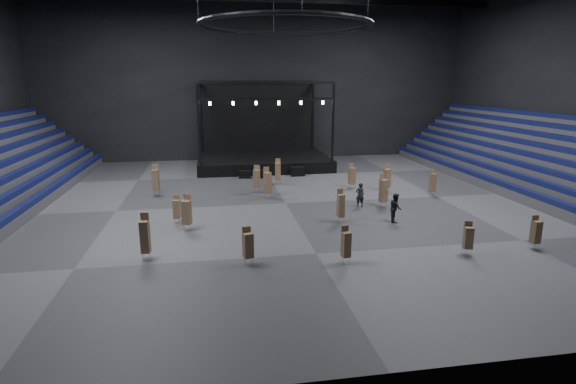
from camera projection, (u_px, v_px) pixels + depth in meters
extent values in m
plane|color=#4C4B4E|center=(286.00, 203.00, 34.62)|extent=(50.00, 50.00, 0.00)
cube|color=black|center=(257.00, 82.00, 52.54)|extent=(50.00, 0.20, 18.00)
cube|color=black|center=(408.00, 88.00, 12.35)|extent=(50.00, 0.20, 18.00)
cube|color=#0C1137|center=(31.00, 202.00, 31.48)|extent=(0.59, 40.00, 0.40)
cube|color=#0C1137|center=(16.00, 192.00, 31.15)|extent=(0.59, 40.00, 0.40)
cube|color=#0C1137|center=(0.00, 182.00, 30.83)|extent=(0.59, 40.00, 0.40)
cube|color=#47474A|center=(535.00, 188.00, 37.97)|extent=(7.20, 40.00, 0.75)
cube|color=#0C1137|center=(500.00, 183.00, 37.31)|extent=(0.59, 40.00, 0.40)
cube|color=#47474A|center=(540.00, 183.00, 37.96)|extent=(6.30, 40.00, 1.50)
cube|color=#0C1137|center=(511.00, 174.00, 37.27)|extent=(0.59, 40.00, 0.40)
cube|color=#47474A|center=(546.00, 179.00, 37.94)|extent=(5.40, 40.00, 2.25)
cube|color=#0C1137|center=(522.00, 164.00, 37.23)|extent=(0.59, 40.00, 0.40)
cube|color=#47474A|center=(551.00, 174.00, 37.92)|extent=(4.50, 40.00, 3.00)
cube|color=#0C1137|center=(533.00, 155.00, 37.20)|extent=(0.59, 40.00, 0.40)
cube|color=#47474A|center=(556.00, 170.00, 37.90)|extent=(3.60, 40.00, 3.75)
cube|color=#0C1137|center=(544.00, 146.00, 37.16)|extent=(0.59, 40.00, 0.40)
cube|color=#47474A|center=(562.00, 165.00, 37.88)|extent=(2.70, 40.00, 4.50)
cube|color=#0C1137|center=(555.00, 137.00, 37.12)|extent=(0.59, 40.00, 0.40)
cube|color=#47474A|center=(567.00, 161.00, 37.86)|extent=(1.80, 40.00, 5.25)
cube|color=#0C1137|center=(566.00, 127.00, 37.09)|extent=(0.59, 40.00, 0.40)
cube|color=#47474A|center=(572.00, 156.00, 37.85)|extent=(0.90, 40.00, 6.00)
cube|color=black|center=(263.00, 161.00, 49.31)|extent=(14.00, 10.00, 1.20)
cube|color=black|center=(258.00, 116.00, 52.79)|extent=(13.30, 0.30, 8.00)
cylinder|color=black|center=(199.00, 125.00, 42.76)|extent=(0.24, 0.24, 7.80)
cylinder|color=black|center=(201.00, 117.00, 51.56)|extent=(0.24, 0.24, 7.80)
cylinder|color=black|center=(333.00, 123.00, 44.88)|extent=(0.24, 0.24, 7.80)
cylinder|color=black|center=(313.00, 116.00, 53.69)|extent=(0.24, 0.24, 7.80)
cube|color=black|center=(267.00, 83.00, 42.88)|extent=(13.40, 0.25, 0.25)
cube|color=black|center=(258.00, 82.00, 51.68)|extent=(13.40, 0.25, 0.25)
cube|color=black|center=(267.00, 99.00, 43.24)|extent=(13.40, 0.20, 0.20)
cylinder|color=white|center=(210.00, 103.00, 42.45)|extent=(0.24, 0.24, 0.35)
cylinder|color=white|center=(233.00, 103.00, 42.81)|extent=(0.24, 0.24, 0.35)
cylinder|color=white|center=(256.00, 103.00, 43.16)|extent=(0.24, 0.24, 0.35)
cylinder|color=white|center=(279.00, 103.00, 43.52)|extent=(0.24, 0.24, 0.35)
cylinder|color=white|center=(301.00, 103.00, 43.87)|extent=(0.24, 0.24, 0.35)
cylinder|color=white|center=(323.00, 103.00, 44.22)|extent=(0.24, 0.24, 0.35)
torus|color=black|center=(285.00, 25.00, 31.48)|extent=(12.30, 12.30, 0.30)
cylinder|color=black|center=(274.00, 1.00, 36.62)|extent=(0.04, 0.04, 5.00)
cube|color=black|center=(245.00, 174.00, 43.50)|extent=(1.17, 0.65, 0.75)
cube|color=black|center=(263.00, 174.00, 43.59)|extent=(1.23, 0.65, 0.81)
cube|color=black|center=(298.00, 171.00, 44.49)|extent=(1.37, 0.69, 0.91)
cylinder|color=silver|center=(431.00, 194.00, 36.77)|extent=(0.03, 0.03, 0.35)
cylinder|color=silver|center=(429.00, 193.00, 37.09)|extent=(0.03, 0.03, 0.35)
cylinder|color=silver|center=(435.00, 194.00, 36.82)|extent=(0.03, 0.03, 0.35)
cylinder|color=silver|center=(433.00, 193.00, 37.14)|extent=(0.03, 0.03, 0.35)
cube|color=#9F7E58|center=(433.00, 183.00, 36.73)|extent=(0.54, 0.54, 1.49)
cube|color=#9F7E58|center=(432.00, 174.00, 36.71)|extent=(0.39, 0.19, 0.82)
cylinder|color=silver|center=(276.00, 183.00, 40.77)|extent=(0.03, 0.03, 0.41)
cylinder|color=silver|center=(276.00, 182.00, 41.14)|extent=(0.03, 0.03, 0.41)
cylinder|color=silver|center=(280.00, 182.00, 40.84)|extent=(0.03, 0.03, 0.41)
cylinder|color=silver|center=(280.00, 181.00, 41.21)|extent=(0.03, 0.03, 0.41)
cube|color=#9F7E58|center=(278.00, 171.00, 40.75)|extent=(0.56, 0.56, 1.57)
cube|color=#9F7E58|center=(278.00, 163.00, 40.77)|extent=(0.47, 0.14, 0.86)
cylinder|color=silver|center=(175.00, 222.00, 29.59)|extent=(0.03, 0.03, 0.34)
cylinder|color=silver|center=(175.00, 220.00, 29.90)|extent=(0.03, 0.03, 0.34)
cylinder|color=silver|center=(180.00, 221.00, 29.64)|extent=(0.03, 0.03, 0.34)
cylinder|color=silver|center=(180.00, 220.00, 29.95)|extent=(0.03, 0.03, 0.34)
cube|color=#9F7E58|center=(177.00, 209.00, 29.58)|extent=(0.47, 0.47, 1.24)
cube|color=#9F7E58|center=(177.00, 200.00, 29.61)|extent=(0.40, 0.12, 0.68)
cylinder|color=silver|center=(265.00, 196.00, 35.88)|extent=(0.03, 0.03, 0.42)
cylinder|color=silver|center=(265.00, 195.00, 36.27)|extent=(0.03, 0.03, 0.42)
cylinder|color=silver|center=(270.00, 196.00, 35.95)|extent=(0.03, 0.03, 0.42)
cylinder|color=silver|center=(270.00, 195.00, 36.33)|extent=(0.03, 0.03, 0.42)
cube|color=#9F7E58|center=(267.00, 183.00, 35.85)|extent=(0.65, 0.65, 1.70)
cube|color=#9F7E58|center=(266.00, 173.00, 35.84)|extent=(0.48, 0.22, 0.93)
cylinder|color=silver|center=(154.00, 194.00, 36.65)|extent=(0.03, 0.03, 0.43)
cylinder|color=silver|center=(154.00, 193.00, 37.04)|extent=(0.03, 0.03, 0.43)
cylinder|color=silver|center=(159.00, 194.00, 36.71)|extent=(0.03, 0.03, 0.43)
cylinder|color=silver|center=(160.00, 192.00, 37.11)|extent=(0.03, 0.03, 0.43)
cube|color=#9F7E58|center=(156.00, 180.00, 36.62)|extent=(0.55, 0.55, 1.73)
cube|color=#9F7E58|center=(156.00, 170.00, 36.63)|extent=(0.50, 0.09, 0.95)
cylinder|color=silver|center=(466.00, 253.00, 24.20)|extent=(0.03, 0.03, 0.37)
cylinder|color=silver|center=(462.00, 250.00, 24.54)|extent=(0.03, 0.03, 0.37)
cylinder|color=silver|center=(472.00, 252.00, 24.26)|extent=(0.03, 0.03, 0.37)
cylinder|color=silver|center=(468.00, 250.00, 24.59)|extent=(0.03, 0.03, 0.37)
cube|color=#9F7E58|center=(468.00, 238.00, 24.21)|extent=(0.53, 0.53, 1.20)
cube|color=#9F7E58|center=(468.00, 227.00, 24.25)|extent=(0.43, 0.15, 0.66)
cylinder|color=silver|center=(255.00, 190.00, 37.77)|extent=(0.03, 0.03, 0.44)
cylinder|color=silver|center=(254.00, 189.00, 38.17)|extent=(0.03, 0.03, 0.44)
cylinder|color=silver|center=(260.00, 190.00, 37.84)|extent=(0.03, 0.03, 0.44)
cylinder|color=silver|center=(259.00, 189.00, 38.24)|extent=(0.03, 0.03, 0.44)
cube|color=#9F7E58|center=(257.00, 179.00, 37.77)|extent=(0.65, 0.65, 1.50)
cube|color=#9F7E58|center=(257.00, 170.00, 37.81)|extent=(0.51, 0.20, 0.83)
cylinder|color=silver|center=(385.00, 191.00, 37.74)|extent=(0.03, 0.03, 0.43)
cylinder|color=silver|center=(383.00, 189.00, 38.13)|extent=(0.03, 0.03, 0.43)
cylinder|color=silver|center=(389.00, 190.00, 37.80)|extent=(0.03, 0.03, 0.43)
cylinder|color=silver|center=(388.00, 189.00, 38.20)|extent=(0.03, 0.03, 0.43)
cube|color=#9F7E58|center=(387.00, 178.00, 37.72)|extent=(0.62, 0.62, 1.58)
cube|color=#9F7E58|center=(386.00, 169.00, 37.74)|extent=(0.50, 0.17, 0.87)
cylinder|color=silver|center=(343.00, 261.00, 23.11)|extent=(0.03, 0.03, 0.34)
cylinder|color=silver|center=(342.00, 259.00, 23.42)|extent=(0.03, 0.03, 0.34)
cylinder|color=silver|center=(349.00, 261.00, 23.16)|extent=(0.03, 0.03, 0.34)
cylinder|color=silver|center=(348.00, 258.00, 23.47)|extent=(0.03, 0.03, 0.34)
cube|color=#9F7E58|center=(346.00, 245.00, 23.09)|extent=(0.49, 0.49, 1.33)
cube|color=#9F7E58|center=(345.00, 232.00, 23.10)|extent=(0.40, 0.13, 0.73)
cylinder|color=silver|center=(533.00, 247.00, 25.04)|extent=(0.03, 0.03, 0.36)
cylinder|color=silver|center=(529.00, 245.00, 25.37)|extent=(0.03, 0.03, 0.36)
cylinder|color=silver|center=(539.00, 247.00, 25.09)|extent=(0.03, 0.03, 0.36)
cylinder|color=silver|center=(535.00, 245.00, 25.42)|extent=(0.03, 0.03, 0.36)
cube|color=#9F7E58|center=(536.00, 232.00, 25.03)|extent=(0.46, 0.46, 1.27)
cube|color=#9F7E58|center=(535.00, 221.00, 25.06)|extent=(0.42, 0.08, 0.70)
cylinder|color=silver|center=(381.00, 205.00, 33.40)|extent=(0.03, 0.03, 0.40)
cylinder|color=silver|center=(379.00, 204.00, 33.77)|extent=(0.03, 0.03, 0.40)
cylinder|color=silver|center=(386.00, 205.00, 33.47)|extent=(0.03, 0.03, 0.40)
cylinder|color=silver|center=(384.00, 203.00, 33.83)|extent=(0.03, 0.03, 0.40)
cube|color=#9F7E58|center=(383.00, 191.00, 33.36)|extent=(0.62, 0.62, 1.70)
cube|color=#9F7E58|center=(382.00, 180.00, 33.34)|extent=(0.45, 0.22, 0.94)
cylinder|color=silver|center=(184.00, 228.00, 28.11)|extent=(0.03, 0.03, 0.43)
cylinder|color=silver|center=(184.00, 226.00, 28.49)|extent=(0.03, 0.03, 0.43)
cylinder|color=silver|center=(191.00, 228.00, 28.17)|extent=(0.03, 0.03, 0.43)
cylinder|color=silver|center=(191.00, 226.00, 28.56)|extent=(0.03, 0.03, 0.43)
cube|color=#9F7E58|center=(187.00, 212.00, 28.10)|extent=(0.65, 0.65, 1.53)
cube|color=#9F7E58|center=(187.00, 201.00, 28.13)|extent=(0.48, 0.23, 0.84)
cylinder|color=silver|center=(339.00, 220.00, 29.85)|extent=(0.03, 0.03, 0.36)
cylinder|color=silver|center=(337.00, 219.00, 30.17)|extent=(0.03, 0.03, 0.36)
cylinder|color=silver|center=(344.00, 220.00, 29.90)|extent=(0.03, 0.03, 0.36)
cylinder|color=silver|center=(342.00, 219.00, 30.22)|extent=(0.03, 0.03, 0.36)
cube|color=#9F7E58|center=(341.00, 206.00, 29.81)|extent=(0.49, 0.49, 1.54)
cube|color=#9F7E58|center=(340.00, 195.00, 29.80)|extent=(0.41, 0.11, 0.84)
cylinder|color=silver|center=(143.00, 257.00, 23.61)|extent=(0.03, 0.03, 0.37)
cylinder|color=silver|center=(144.00, 255.00, 23.94)|extent=(0.03, 0.03, 0.37)
cylinder|color=silver|center=(150.00, 257.00, 23.66)|extent=(0.03, 0.03, 0.37)
cylinder|color=silver|center=(150.00, 254.00, 24.00)|extent=(0.03, 0.03, 0.37)
cube|color=#9F7E58|center=(145.00, 237.00, 23.55)|extent=(0.50, 0.50, 1.73)
cube|color=#9F7E58|center=(145.00, 221.00, 23.53)|extent=(0.43, 0.12, 0.95)
cylinder|color=silver|center=(350.00, 187.00, 39.06)|extent=(0.03, 0.03, 0.42)
cylinder|color=silver|center=(349.00, 186.00, 39.43)|extent=(0.03, 0.03, 0.42)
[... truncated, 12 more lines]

